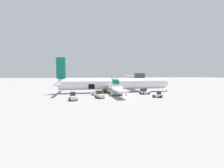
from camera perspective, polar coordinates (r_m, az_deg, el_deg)
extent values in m
plane|color=gray|center=(42.06, 3.52, -3.86)|extent=(500.00, 500.00, 0.00)
cube|color=yellow|center=(37.63, 7.09, -4.75)|extent=(18.17, 1.74, 0.01)
cylinder|color=#4C4C51|center=(57.19, 8.03, -0.32)|extent=(0.60, 0.60, 3.22)
cube|color=silver|center=(57.07, 8.06, 2.53)|extent=(2.46, 13.81, 2.46)
cube|color=#333842|center=(51.18, 10.42, 2.40)|extent=(3.20, 1.60, 2.96)
cylinder|color=silver|center=(46.36, 1.02, 0.07)|extent=(32.95, 3.38, 3.38)
sphere|color=silver|center=(52.46, 18.88, 0.28)|extent=(3.21, 3.21, 3.21)
cone|color=silver|center=(45.71, -19.58, -0.18)|extent=(3.88, 3.11, 3.11)
cylinder|color=#0F6B56|center=(46.31, 1.03, 0.44)|extent=(1.98, 3.38, 3.38)
cube|color=#0F6B56|center=(45.59, -18.91, 5.79)|extent=(2.53, 0.28, 6.10)
cube|color=silver|center=(41.73, -19.63, -0.05)|extent=(0.87, 7.88, 0.20)
cube|color=silver|center=(49.53, -18.35, 0.50)|extent=(0.87, 7.88, 0.20)
cube|color=silver|center=(38.81, 1.54, -1.98)|extent=(2.06, 14.07, 0.40)
cube|color=silver|center=(53.56, -2.11, -0.47)|extent=(2.06, 14.07, 0.40)
cylinder|color=#B2B7BF|center=(38.85, 1.85, -2.68)|extent=(2.87, 2.35, 2.35)
cylinder|color=#B2B7BF|center=(53.69, -1.91, -0.97)|extent=(2.87, 2.35, 2.35)
cube|color=black|center=(43.72, -7.81, -0.95)|extent=(1.70, 0.12, 1.40)
cylinder|color=#56565B|center=(49.69, 12.60, -1.46)|extent=(0.22, 0.22, 1.21)
sphere|color=black|center=(49.75, 12.59, -2.15)|extent=(1.11, 1.11, 1.11)
cylinder|color=#56565B|center=(43.52, -2.53, -2.07)|extent=(0.22, 0.22, 1.21)
sphere|color=black|center=(43.58, -2.53, -2.86)|extent=(1.11, 1.11, 1.11)
cylinder|color=#56565B|center=(48.23, -3.42, -1.53)|extent=(0.22, 0.22, 1.21)
sphere|color=black|center=(48.28, -3.42, -2.24)|extent=(1.11, 1.11, 1.11)
cube|color=white|center=(42.92, 12.35, -3.07)|extent=(2.85, 1.81, 0.59)
cube|color=#232833|center=(42.62, 11.80, -2.26)|extent=(1.33, 1.45, 0.67)
cube|color=black|center=(42.28, 10.66, -3.31)|extent=(0.24, 1.44, 0.29)
sphere|color=black|center=(43.18, 10.78, -3.35)|extent=(0.56, 0.56, 0.56)
sphere|color=black|center=(41.85, 11.73, -3.58)|extent=(0.56, 0.56, 0.56)
sphere|color=black|center=(44.05, 12.93, -3.24)|extent=(0.56, 0.56, 0.56)
sphere|color=black|center=(42.75, 13.92, -3.46)|extent=(0.56, 0.56, 0.56)
cube|color=silver|center=(34.99, -4.71, -4.39)|extent=(1.89, 3.05, 0.70)
cube|color=#232833|center=(35.37, -4.99, -3.12)|extent=(1.35, 1.49, 0.76)
cube|color=black|center=(36.38, -5.49, -4.31)|extent=(1.16, 0.37, 0.35)
sphere|color=black|center=(36.14, -4.30, -4.63)|extent=(0.56, 0.56, 0.56)
sphere|color=black|center=(35.74, -6.16, -4.73)|extent=(0.56, 0.56, 0.56)
sphere|color=black|center=(34.35, -3.20, -5.05)|extent=(0.56, 0.56, 0.56)
sphere|color=black|center=(33.94, -5.14, -5.16)|extent=(0.56, 0.56, 0.56)
cube|color=silver|center=(32.76, -14.63, -5.00)|extent=(1.61, 2.57, 0.73)
cube|color=#232833|center=(33.08, -14.71, -3.59)|extent=(1.23, 1.23, 0.79)
cube|color=black|center=(34.02, -14.82, -4.94)|extent=(1.15, 0.28, 0.37)
sphere|color=black|center=(33.68, -13.72, -5.32)|extent=(0.56, 0.56, 0.56)
sphere|color=black|center=(33.57, -15.78, -5.38)|extent=(0.56, 0.56, 0.56)
sphere|color=black|center=(32.07, -13.40, -5.75)|extent=(0.56, 0.56, 0.56)
sphere|color=black|center=(31.96, -15.56, -5.82)|extent=(0.56, 0.56, 0.56)
cube|color=white|center=(37.73, 16.90, -4.04)|extent=(2.78, 2.60, 0.59)
cube|color=#232833|center=(37.62, 17.52, -3.11)|extent=(1.61, 1.71, 0.67)
cube|color=black|center=(37.65, 18.69, -4.27)|extent=(0.91, 1.27, 0.29)
sphere|color=black|center=(36.94, 17.97, -4.61)|extent=(0.56, 0.56, 0.56)
sphere|color=black|center=(38.45, 18.15, -4.30)|extent=(0.56, 0.56, 0.56)
sphere|color=black|center=(37.08, 15.60, -4.54)|extent=(0.56, 0.56, 0.56)
sphere|color=black|center=(38.59, 15.87, -4.23)|extent=(0.56, 0.56, 0.56)
cube|color=silver|center=(40.34, -6.04, -3.55)|extent=(2.78, 1.86, 0.05)
cube|color=silver|center=(40.24, -4.25, -3.21)|extent=(0.29, 1.45, 0.43)
cube|color=silver|center=(39.61, -6.11, -3.33)|extent=(2.51, 0.46, 0.43)
cube|color=silver|center=(41.00, -5.98, -3.09)|extent=(2.51, 0.46, 0.43)
cube|color=#333338|center=(40.28, -3.56, -3.81)|extent=(0.90, 0.22, 0.06)
sphere|color=black|center=(39.59, -4.80, -4.04)|extent=(0.40, 0.40, 0.40)
sphere|color=black|center=(41.04, -4.71, -3.77)|extent=(0.40, 0.40, 0.40)
sphere|color=black|center=(39.71, -7.41, -4.03)|extent=(0.40, 0.40, 0.40)
sphere|color=black|center=(41.16, -7.23, -3.76)|extent=(0.40, 0.40, 0.40)
cube|color=#14472D|center=(40.24, -6.46, -3.26)|extent=(0.43, 0.34, 0.38)
cube|color=olive|center=(40.26, -5.77, -3.23)|extent=(0.55, 0.23, 0.41)
cylinder|color=#2D2D33|center=(37.82, -6.06, -4.12)|extent=(0.31, 0.31, 0.76)
cylinder|color=#B7E019|center=(37.74, -6.07, -3.09)|extent=(0.40, 0.40, 0.60)
sphere|color=beige|center=(37.69, -6.07, -2.48)|extent=(0.21, 0.21, 0.21)
cylinder|color=#B7E019|center=(37.54, -5.99, -3.23)|extent=(0.13, 0.13, 0.55)
cylinder|color=#B7E019|center=(37.95, -6.14, -3.16)|extent=(0.13, 0.13, 0.55)
cylinder|color=#1E2338|center=(41.58, -1.17, -3.41)|extent=(0.38, 0.38, 0.76)
cylinder|color=#B7E019|center=(41.50, -1.17, -2.49)|extent=(0.49, 0.49, 0.60)
sphere|color=brown|center=(41.46, -1.17, -1.93)|extent=(0.21, 0.21, 0.21)
cylinder|color=#B7E019|center=(41.37, -1.38, -2.60)|extent=(0.16, 0.16, 0.55)
cylinder|color=#B7E019|center=(41.66, -0.96, -2.55)|extent=(0.16, 0.16, 0.55)
cylinder|color=#1E2338|center=(42.31, -3.84, -3.26)|extent=(0.39, 0.39, 0.81)
cylinder|color=#CCE523|center=(42.23, -3.85, -2.28)|extent=(0.50, 0.50, 0.64)
sphere|color=tan|center=(42.19, -3.85, -1.70)|extent=(0.23, 0.23, 0.23)
cylinder|color=#CCE523|center=(42.17, -3.55, -2.39)|extent=(0.16, 0.16, 0.59)
cylinder|color=#CCE523|center=(42.30, -4.14, -2.37)|extent=(0.16, 0.16, 0.59)
cylinder|color=#2D2D33|center=(42.69, -1.24, -3.21)|extent=(0.37, 0.37, 0.79)
cylinder|color=#B7E019|center=(42.61, -1.25, -2.27)|extent=(0.48, 0.48, 0.62)
sphere|color=brown|center=(42.57, -1.25, -1.71)|extent=(0.22, 0.22, 0.22)
cylinder|color=#B7E019|center=(42.57, -0.96, -2.37)|extent=(0.15, 0.15, 0.57)
cylinder|color=#B7E019|center=(42.66, -1.54, -2.36)|extent=(0.15, 0.15, 0.57)
cube|color=olive|center=(41.55, -3.20, -3.57)|extent=(0.41, 0.34, 0.55)
cube|color=black|center=(41.51, -3.20, -3.11)|extent=(0.22, 0.15, 0.12)
cube|color=black|center=(52.99, 20.08, -2.53)|extent=(0.59, 0.59, 0.03)
cone|color=orange|center=(52.95, 20.08, -2.13)|extent=(0.43, 0.43, 0.77)
cylinder|color=white|center=(52.95, 20.08, -2.09)|extent=(0.25, 0.25, 0.09)
cube|color=black|center=(32.16, 3.24, -6.11)|extent=(0.52, 0.52, 0.03)
cone|color=orange|center=(32.12, 3.24, -5.64)|extent=(0.38, 0.38, 0.56)
cylinder|color=white|center=(32.12, 3.24, -5.60)|extent=(0.22, 0.22, 0.07)
cube|color=black|center=(39.55, 5.39, -4.32)|extent=(0.61, 0.61, 0.03)
cone|color=orange|center=(39.51, 5.39, -3.82)|extent=(0.45, 0.45, 0.72)
cylinder|color=white|center=(39.50, 5.39, -3.77)|extent=(0.26, 0.26, 0.09)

